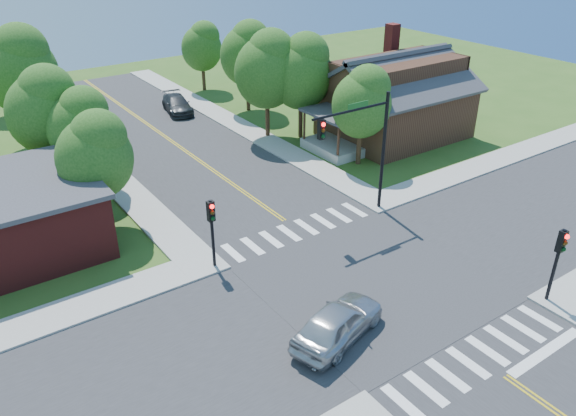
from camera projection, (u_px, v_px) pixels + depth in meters
ground at (373, 283)px, 27.09m from camera, size 100.00×100.00×0.00m
road_ns at (373, 283)px, 27.08m from camera, size 10.00×90.00×0.04m
road_ew at (373, 283)px, 27.08m from camera, size 90.00×10.00×0.04m
intersection_patch at (373, 283)px, 27.09m from camera, size 10.20×10.20×0.06m
sidewalk_ne at (384, 127)px, 46.52m from camera, size 40.00×40.00×0.14m
crosswalk_north at (298, 230)px, 31.56m from camera, size 8.85×2.00×0.01m
crosswalk_south at (478, 356)px, 22.57m from camera, size 8.85×2.00×0.01m
centerline at (373, 283)px, 27.07m from camera, size 0.30×90.00×0.01m
stop_bar at (545, 352)px, 22.84m from camera, size 4.60×0.45×0.09m
signal_mast_ne at (363, 138)px, 30.85m from camera, size 5.30×0.42×7.20m
signal_pole_se at (559, 252)px, 24.60m from camera, size 0.34×0.42×3.80m
signal_pole_nw at (212, 222)px, 27.05m from camera, size 0.34×0.42×3.80m
house_ne at (395, 95)px, 43.50m from camera, size 13.05×8.80×7.11m
tree_e_a at (363, 100)px, 37.85m from camera, size 4.16×3.95×7.06m
tree_e_b at (302, 70)px, 42.29m from camera, size 4.81×4.57×8.18m
tree_e_c at (248, 52)px, 48.37m from camera, size 4.67×4.44×7.94m
tree_e_d at (202, 45)px, 54.49m from camera, size 3.97×3.77×6.75m
tree_w_a at (96, 153)px, 29.81m from camera, size 4.08×3.88×6.94m
tree_w_b at (46, 108)px, 34.56m from camera, size 4.66×4.43×7.92m
tree_w_c at (20, 67)px, 40.37m from camera, size 5.37×5.10×9.13m
tree_w_d at (0, 68)px, 47.67m from camera, size 3.71×3.52×6.30m
tree_house at (268, 67)px, 42.18m from camera, size 4.97×4.72×8.44m
tree_bldg at (81, 124)px, 34.08m from camera, size 4.02×3.82×6.84m
car_silver at (338, 323)px, 23.22m from camera, size 4.62×5.90×1.64m
car_dgrey at (177, 105)px, 49.82m from camera, size 3.97×5.77×1.45m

